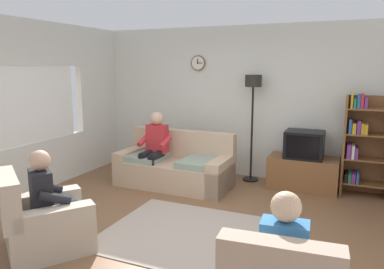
% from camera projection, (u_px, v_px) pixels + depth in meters
% --- Properties ---
extents(ground_plane, '(12.00, 12.00, 0.00)m').
position_uv_depth(ground_plane, '(186.00, 232.00, 4.47)').
color(ground_plane, brown).
extents(back_wall_assembly, '(6.20, 0.17, 2.70)m').
position_uv_depth(back_wall_assembly, '(247.00, 102.00, 6.62)').
color(back_wall_assembly, silver).
rests_on(back_wall_assembly, ground_plane).
extents(left_wall_assembly, '(0.12, 5.80, 2.70)m').
position_uv_depth(left_wall_assembly, '(10.00, 111.00, 5.38)').
color(left_wall_assembly, silver).
rests_on(left_wall_assembly, ground_plane).
extents(couch, '(1.91, 0.91, 0.90)m').
position_uv_depth(couch, '(175.00, 167.00, 6.19)').
color(couch, tan).
rests_on(couch, ground_plane).
extents(tv_stand, '(1.10, 0.56, 0.53)m').
position_uv_depth(tv_stand, '(303.00, 173.00, 6.03)').
color(tv_stand, brown).
rests_on(tv_stand, ground_plane).
extents(tv, '(0.60, 0.49, 0.44)m').
position_uv_depth(tv, '(304.00, 144.00, 5.92)').
color(tv, black).
rests_on(tv, tv_stand).
extents(bookshelf, '(0.68, 0.36, 1.58)m').
position_uv_depth(bookshelf, '(363.00, 143.00, 5.65)').
color(bookshelf, brown).
rests_on(bookshelf, ground_plane).
extents(floor_lamp, '(0.28, 0.28, 1.85)m').
position_uv_depth(floor_lamp, '(253.00, 98.00, 6.25)').
color(floor_lamp, black).
rests_on(floor_lamp, ground_plane).
extents(armchair_near_window, '(1.16, 1.18, 0.90)m').
position_uv_depth(armchair_near_window, '(44.00, 224.00, 4.01)').
color(armchair_near_window, '#BCAD99').
rests_on(armchair_near_window, ground_plane).
extents(area_rug, '(2.20, 1.70, 0.01)m').
position_uv_depth(area_rug, '(197.00, 236.00, 4.37)').
color(area_rug, '#AD9E8E').
rests_on(area_rug, ground_plane).
extents(person_on_couch, '(0.51, 0.54, 1.24)m').
position_uv_depth(person_on_couch, '(154.00, 145.00, 6.15)').
color(person_on_couch, red).
rests_on(person_on_couch, ground_plane).
extents(person_in_left_armchair, '(0.62, 0.64, 1.12)m').
position_uv_depth(person_in_left_armchair, '(51.00, 195.00, 3.99)').
color(person_in_left_armchair, black).
rests_on(person_in_left_armchair, ground_plane).
extents(person_in_right_armchair, '(0.53, 0.56, 1.12)m').
position_uv_depth(person_in_right_armchair, '(284.00, 254.00, 2.75)').
color(person_in_right_armchair, '#3372B2').
rests_on(person_in_right_armchair, ground_plane).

